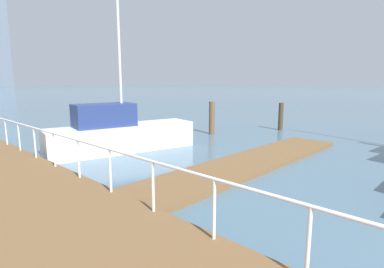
# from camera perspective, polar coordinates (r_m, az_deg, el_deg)

# --- Properties ---
(ground_plane) EXTENTS (300.00, 300.00, 0.00)m
(ground_plane) POSITION_cam_1_polar(r_m,az_deg,el_deg) (18.85, -24.13, -0.26)
(ground_plane) COLOR slate
(floating_dock) EXTENTS (11.39, 2.00, 0.18)m
(floating_dock) POSITION_cam_1_polar(r_m,az_deg,el_deg) (11.28, 10.02, -5.43)
(floating_dock) COLOR brown
(floating_dock) RESTS_ON ground_plane
(boardwalk_railing) EXTENTS (0.06, 27.31, 1.08)m
(boardwalk_railing) POSITION_cam_1_polar(r_m,az_deg,el_deg) (8.21, -17.93, -3.31)
(boardwalk_railing) COLOR white
(boardwalk_railing) RESTS_ON boardwalk
(dock_piling_0) EXTENTS (0.30, 0.30, 1.69)m
(dock_piling_0) POSITION_cam_1_polar(r_m,az_deg,el_deg) (19.81, 16.13, 3.14)
(dock_piling_0) COLOR #473826
(dock_piling_0) RESTS_ON ground_plane
(dock_piling_2) EXTENTS (0.36, 0.36, 2.00)m
(dock_piling_2) POSITION_cam_1_polar(r_m,az_deg,el_deg) (13.49, -13.46, 0.91)
(dock_piling_2) COLOR brown
(dock_piling_2) RESTS_ON ground_plane
(dock_piling_3) EXTENTS (0.32, 0.32, 1.86)m
(dock_piling_3) POSITION_cam_1_polar(r_m,az_deg,el_deg) (17.58, 3.68, 2.98)
(dock_piling_3) COLOR brown
(dock_piling_3) RESTS_ON ground_plane
(moored_boat_1) EXTENTS (6.55, 2.88, 7.62)m
(moored_boat_1) POSITION_cam_1_polar(r_m,az_deg,el_deg) (13.69, -13.38, 0.21)
(moored_boat_1) COLOR white
(moored_boat_1) RESTS_ON ground_plane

